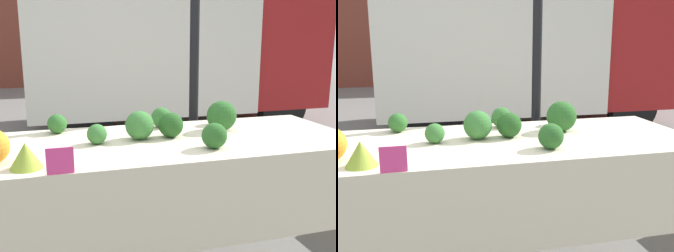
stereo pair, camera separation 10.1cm
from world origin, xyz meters
TOP-DOWN VIEW (x-y plane):
  - tent_pole at (0.39, 0.66)m, footprint 0.07×0.07m
  - parked_truck at (1.06, 3.89)m, footprint 4.37×2.18m
  - market_table at (0.00, -0.07)m, footprint 2.23×0.90m
  - romanesco_head at (-0.76, -0.32)m, footprint 0.15×0.15m
  - broccoli_head_0 at (0.43, 0.29)m, footprint 0.12×0.12m
  - broccoli_head_1 at (0.03, 0.05)m, footprint 0.15×0.15m
  - broccoli_head_2 at (-0.61, 0.34)m, footprint 0.12×0.12m
  - broccoli_head_3 at (-0.16, 0.05)m, footprint 0.17×0.17m
  - broccoli_head_4 at (0.05, 0.31)m, footprint 0.13×0.13m
  - broccoli_head_5 at (0.19, -0.25)m, footprint 0.14×0.14m
  - broccoli_head_6 at (-0.41, 0.02)m, footprint 0.11×0.11m
  - broccoli_head_7 at (0.39, 0.12)m, footprint 0.19×0.19m
  - price_sign at (-0.61, -0.44)m, footprint 0.12×0.01m

SIDE VIEW (x-z plane):
  - market_table at x=0.00m, z-range 0.31..1.11m
  - broccoli_head_6 at x=-0.41m, z-range 0.80..0.91m
  - price_sign at x=-0.61m, z-range 0.80..0.92m
  - broccoli_head_0 at x=0.43m, z-range 0.80..0.92m
  - broccoli_head_2 at x=-0.61m, z-range 0.80..0.92m
  - romanesco_head at x=-0.76m, z-range 0.80..0.92m
  - broccoli_head_4 at x=0.05m, z-range 0.80..0.94m
  - broccoli_head_5 at x=0.19m, z-range 0.80..0.94m
  - broccoli_head_1 at x=0.03m, z-range 0.80..0.95m
  - broccoli_head_3 at x=-0.16m, z-range 0.80..0.97m
  - broccoli_head_7 at x=0.39m, z-range 0.80..0.99m
  - tent_pole at x=0.39m, z-range 0.00..2.36m
  - parked_truck at x=1.06m, z-range 0.07..2.84m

